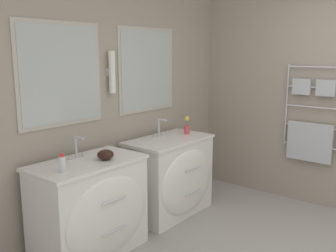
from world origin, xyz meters
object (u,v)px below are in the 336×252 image
object	(u,v)px
vanity_left	(92,208)
amenity_bowl	(105,155)
toiletry_bottle	(62,164)
flower_vase	(187,126)
vanity_right	(171,176)

from	to	relation	value
vanity_left	amenity_bowl	bearing A→B (deg)	-21.69
vanity_left	toiletry_bottle	bearing A→B (deg)	-170.02
amenity_bowl	flower_vase	bearing A→B (deg)	3.48
vanity_left	toiletry_bottle	xyz separation A→B (m)	(-0.31, -0.05, 0.48)
vanity_right	toiletry_bottle	bearing A→B (deg)	-177.81
vanity_left	amenity_bowl	size ratio (longest dim) A/B	6.78
vanity_left	vanity_right	world-z (taller)	same
vanity_left	toiletry_bottle	world-z (taller)	toiletry_bottle
toiletry_bottle	flower_vase	size ratio (longest dim) A/B	0.72
amenity_bowl	flower_vase	world-z (taller)	flower_vase
toiletry_bottle	vanity_left	bearing A→B (deg)	9.98
vanity_left	flower_vase	xyz separation A→B (m)	(1.43, 0.03, 0.51)
toiletry_bottle	flower_vase	world-z (taller)	flower_vase
vanity_right	amenity_bowl	size ratio (longest dim) A/B	6.78
vanity_left	amenity_bowl	world-z (taller)	amenity_bowl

